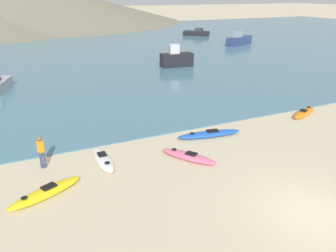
# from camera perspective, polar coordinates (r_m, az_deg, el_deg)

# --- Properties ---
(ground_plane) EXTENTS (400.00, 400.00, 0.00)m
(ground_plane) POSITION_cam_1_polar(r_m,az_deg,el_deg) (12.86, 23.92, -13.75)
(ground_plane) COLOR beige
(bay_water) EXTENTS (160.00, 70.00, 0.06)m
(bay_water) POSITION_cam_1_polar(r_m,az_deg,el_deg) (51.08, -15.33, 13.36)
(bay_water) COLOR teal
(bay_water) RESTS_ON ground_plane
(far_hill_midleft) EXTENTS (78.48, 78.48, 9.91)m
(far_hill_midleft) POSITION_cam_1_polar(r_m,az_deg,el_deg) (98.83, -22.64, 19.27)
(far_hill_midleft) COLOR gray
(far_hill_midleft) RESTS_ON ground_plane
(kayak_on_sand_0) EXTENTS (2.09, 2.66, 0.36)m
(kayak_on_sand_0) POSITION_cam_1_polar(r_m,az_deg,el_deg) (15.18, 3.60, -5.29)
(kayak_on_sand_0) COLOR #E5668C
(kayak_on_sand_0) RESTS_ON ground_plane
(kayak_on_sand_1) EXTENTS (0.71, 2.67, 0.38)m
(kayak_on_sand_1) POSITION_cam_1_polar(r_m,az_deg,el_deg) (15.17, -11.24, -5.68)
(kayak_on_sand_1) COLOR white
(kayak_on_sand_1) RESTS_ON ground_plane
(kayak_on_sand_2) EXTENTS (3.60, 1.23, 0.35)m
(kayak_on_sand_2) POSITION_cam_1_polar(r_m,az_deg,el_deg) (17.64, 7.20, -1.39)
(kayak_on_sand_2) COLOR blue
(kayak_on_sand_2) RESTS_ON ground_plane
(kayak_on_sand_3) EXTENTS (2.79, 1.69, 0.36)m
(kayak_on_sand_3) POSITION_cam_1_polar(r_m,az_deg,el_deg) (22.36, 22.59, 2.19)
(kayak_on_sand_3) COLOR orange
(kayak_on_sand_3) RESTS_ON ground_plane
(kayak_on_sand_4) EXTENTS (2.98, 1.81, 0.40)m
(kayak_on_sand_4) POSITION_cam_1_polar(r_m,az_deg,el_deg) (13.38, -20.51, -10.78)
(kayak_on_sand_4) COLOR yellow
(kayak_on_sand_4) RESTS_ON ground_plane
(person_near_waterline) EXTENTS (0.31, 0.23, 1.51)m
(person_near_waterline) POSITION_cam_1_polar(r_m,az_deg,el_deg) (15.16, -21.23, -3.93)
(person_near_waterline) COLOR #384260
(person_near_waterline) RESTS_ON ground_plane
(moored_boat_0) EXTENTS (4.82, 4.59, 1.29)m
(moored_boat_0) POSITION_cam_1_polar(r_m,az_deg,el_deg) (61.68, 5.00, 15.86)
(moored_boat_0) COLOR black
(moored_boat_0) RESTS_ON bay_water
(moored_boat_2) EXTENTS (3.41, 1.57, 2.29)m
(moored_boat_2) POSITION_cam_1_polar(r_m,az_deg,el_deg) (34.54, 1.47, 11.64)
(moored_boat_2) COLOR black
(moored_boat_2) RESTS_ON bay_water
(moored_boat_3) EXTENTS (5.42, 3.36, 1.94)m
(moored_boat_3) POSITION_cam_1_polar(r_m,az_deg,el_deg) (51.04, 12.25, 14.43)
(moored_boat_3) COLOR navy
(moored_boat_3) RESTS_ON bay_water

